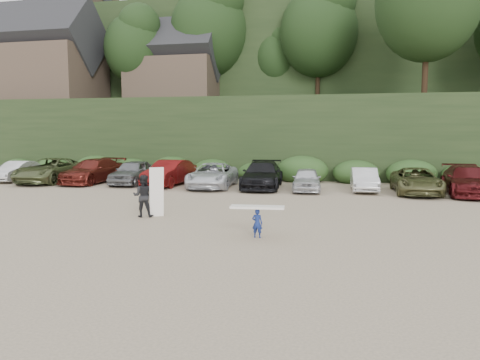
# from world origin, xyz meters

# --- Properties ---
(ground) EXTENTS (120.00, 120.00, 0.00)m
(ground) POSITION_xyz_m (0.00, 0.00, 0.00)
(ground) COLOR tan
(ground) RESTS_ON ground
(hillside_backdrop) EXTENTS (90.00, 41.50, 28.00)m
(hillside_backdrop) POSITION_xyz_m (-0.26, 35.93, 11.22)
(hillside_backdrop) COLOR black
(hillside_backdrop) RESTS_ON ground
(parked_cars) EXTENTS (33.90, 6.28, 1.65)m
(parked_cars) POSITION_xyz_m (-5.19, 10.08, 0.78)
(parked_cars) COLOR #B5B5BA
(parked_cars) RESTS_ON ground
(child_surfer) EXTENTS (1.85, 0.67, 1.09)m
(child_surfer) POSITION_xyz_m (1.09, -2.71, 0.74)
(child_surfer) COLOR navy
(child_surfer) RESTS_ON ground
(adult_surfer) EXTENTS (1.36, 0.84, 2.08)m
(adult_surfer) POSITION_xyz_m (-4.22, -0.08, 0.90)
(adult_surfer) COLOR black
(adult_surfer) RESTS_ON ground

